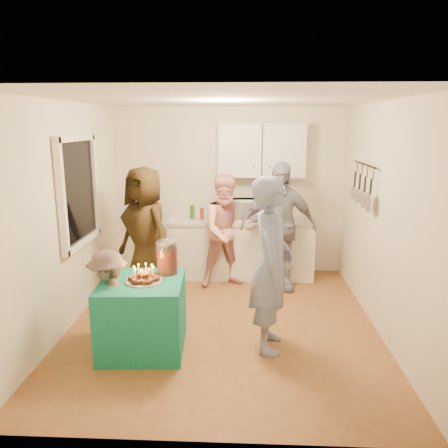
{
  "coord_description": "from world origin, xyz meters",
  "views": [
    {
      "loc": [
        0.24,
        -4.83,
        2.36
      ],
      "look_at": [
        0.0,
        0.35,
        1.15
      ],
      "focal_mm": 35.0,
      "sensor_mm": 36.0,
      "label": 1
    }
  ],
  "objects_px": {
    "microwave": "(250,210)",
    "party_table": "(143,315)",
    "punch_jar": "(167,258)",
    "woman_back_left": "(145,234)",
    "woman_back_center": "(228,231)",
    "man_birthday": "(271,265)",
    "counter": "(241,250)",
    "child_near_left": "(109,302)",
    "woman_back_right": "(278,227)"
  },
  "relations": [
    {
      "from": "man_birthday",
      "to": "woman_back_center",
      "type": "xyz_separation_m",
      "value": [
        -0.52,
        1.81,
        -0.1
      ]
    },
    {
      "from": "party_table",
      "to": "child_near_left",
      "type": "relative_size",
      "value": 0.77
    },
    {
      "from": "counter",
      "to": "woman_back_right",
      "type": "relative_size",
      "value": 1.19
    },
    {
      "from": "microwave",
      "to": "punch_jar",
      "type": "xyz_separation_m",
      "value": [
        -0.92,
        -2.06,
        -0.13
      ]
    },
    {
      "from": "party_table",
      "to": "child_near_left",
      "type": "distance_m",
      "value": 0.38
    },
    {
      "from": "woman_back_left",
      "to": "man_birthday",
      "type": "bearing_deg",
      "value": 0.13
    },
    {
      "from": "counter",
      "to": "punch_jar",
      "type": "xyz_separation_m",
      "value": [
        -0.78,
        -2.06,
        0.5
      ]
    },
    {
      "from": "counter",
      "to": "man_birthday",
      "type": "relative_size",
      "value": 1.19
    },
    {
      "from": "party_table",
      "to": "woman_back_center",
      "type": "height_order",
      "value": "woman_back_center"
    },
    {
      "from": "party_table",
      "to": "woman_back_left",
      "type": "relative_size",
      "value": 0.47
    },
    {
      "from": "woman_back_left",
      "to": "counter",
      "type": "bearing_deg",
      "value": 74.51
    },
    {
      "from": "man_birthday",
      "to": "woman_back_left",
      "type": "height_order",
      "value": "man_birthday"
    },
    {
      "from": "man_birthday",
      "to": "woman_back_right",
      "type": "height_order",
      "value": "same"
    },
    {
      "from": "man_birthday",
      "to": "child_near_left",
      "type": "relative_size",
      "value": 1.67
    },
    {
      "from": "counter",
      "to": "party_table",
      "type": "bearing_deg",
      "value": -113.63
    },
    {
      "from": "woman_back_left",
      "to": "woman_back_center",
      "type": "bearing_deg",
      "value": 63.77
    },
    {
      "from": "counter",
      "to": "woman_back_left",
      "type": "xyz_separation_m",
      "value": [
        -1.28,
        -0.9,
        0.47
      ]
    },
    {
      "from": "counter",
      "to": "child_near_left",
      "type": "distance_m",
      "value": 2.74
    },
    {
      "from": "man_birthday",
      "to": "punch_jar",
      "type": "bearing_deg",
      "value": 85.6
    },
    {
      "from": "punch_jar",
      "to": "woman_back_left",
      "type": "relative_size",
      "value": 0.19
    },
    {
      "from": "microwave",
      "to": "woman_back_left",
      "type": "distance_m",
      "value": 1.69
    },
    {
      "from": "party_table",
      "to": "child_near_left",
      "type": "bearing_deg",
      "value": -167.38
    },
    {
      "from": "punch_jar",
      "to": "woman_back_right",
      "type": "height_order",
      "value": "woman_back_right"
    },
    {
      "from": "man_birthday",
      "to": "party_table",
      "type": "bearing_deg",
      "value": 97.81
    },
    {
      "from": "punch_jar",
      "to": "child_near_left",
      "type": "xyz_separation_m",
      "value": [
        -0.56,
        -0.33,
        -0.38
      ]
    },
    {
      "from": "woman_back_right",
      "to": "woman_back_center",
      "type": "bearing_deg",
      "value": 165.69
    },
    {
      "from": "woman_back_left",
      "to": "party_table",
      "type": "bearing_deg",
      "value": -39.75
    },
    {
      "from": "woman_back_center",
      "to": "child_near_left",
      "type": "relative_size",
      "value": 1.49
    },
    {
      "from": "man_birthday",
      "to": "woman_back_left",
      "type": "relative_size",
      "value": 1.02
    },
    {
      "from": "counter",
      "to": "woman_back_right",
      "type": "xyz_separation_m",
      "value": [
        0.53,
        -0.52,
        0.49
      ]
    },
    {
      "from": "party_table",
      "to": "man_birthday",
      "type": "distance_m",
      "value": 1.45
    },
    {
      "from": "man_birthday",
      "to": "woman_back_right",
      "type": "xyz_separation_m",
      "value": [
        0.2,
        1.7,
        -0.0
      ]
    },
    {
      "from": "punch_jar",
      "to": "microwave",
      "type": "bearing_deg",
      "value": 65.95
    },
    {
      "from": "party_table",
      "to": "woman_back_right",
      "type": "relative_size",
      "value": 0.46
    },
    {
      "from": "microwave",
      "to": "woman_back_left",
      "type": "relative_size",
      "value": 0.31
    },
    {
      "from": "counter",
      "to": "party_table",
      "type": "xyz_separation_m",
      "value": [
        -1.01,
        -2.32,
        -0.05
      ]
    },
    {
      "from": "microwave",
      "to": "punch_jar",
      "type": "relative_size",
      "value": 1.64
    },
    {
      "from": "punch_jar",
      "to": "woman_back_center",
      "type": "height_order",
      "value": "woman_back_center"
    },
    {
      "from": "microwave",
      "to": "party_table",
      "type": "height_order",
      "value": "microwave"
    },
    {
      "from": "counter",
      "to": "child_near_left",
      "type": "xyz_separation_m",
      "value": [
        -1.34,
        -2.39,
        0.12
      ]
    },
    {
      "from": "microwave",
      "to": "party_table",
      "type": "xyz_separation_m",
      "value": [
        -1.15,
        -2.32,
        -0.68
      ]
    },
    {
      "from": "microwave",
      "to": "punch_jar",
      "type": "bearing_deg",
      "value": -120.28
    },
    {
      "from": "woman_back_right",
      "to": "man_birthday",
      "type": "bearing_deg",
      "value": -102.41
    },
    {
      "from": "microwave",
      "to": "party_table",
      "type": "bearing_deg",
      "value": -122.67
    },
    {
      "from": "woman_back_right",
      "to": "child_near_left",
      "type": "distance_m",
      "value": 2.67
    },
    {
      "from": "woman_back_left",
      "to": "child_near_left",
      "type": "distance_m",
      "value": 1.53
    },
    {
      "from": "woman_back_left",
      "to": "microwave",
      "type": "bearing_deg",
      "value": 71.8
    },
    {
      "from": "woman_back_left",
      "to": "woman_back_center",
      "type": "xyz_separation_m",
      "value": [
        1.09,
        0.49,
        -0.08
      ]
    },
    {
      "from": "counter",
      "to": "child_near_left",
      "type": "height_order",
      "value": "child_near_left"
    },
    {
      "from": "punch_jar",
      "to": "woman_back_center",
      "type": "bearing_deg",
      "value": 70.4
    }
  ]
}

